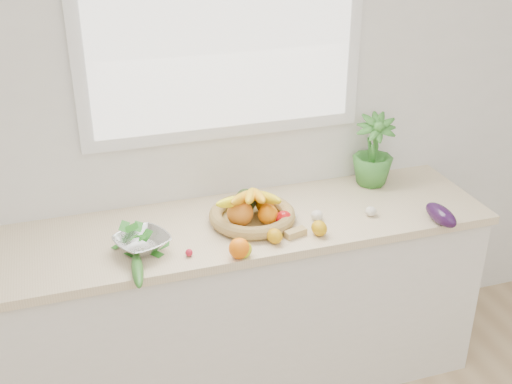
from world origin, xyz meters
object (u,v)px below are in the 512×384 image
object	(u,v)px
eggplant	(441,215)
fruit_basket	(251,211)
apple	(284,219)
cucumber	(138,270)
colander_with_spinach	(142,239)
potted_herb	(373,150)

from	to	relation	value
eggplant	fruit_basket	size ratio (longest dim) A/B	0.40
apple	cucumber	bearing A→B (deg)	-164.60
cucumber	colander_with_spinach	size ratio (longest dim) A/B	0.87
apple	potted_herb	xyz separation A→B (m)	(0.57, 0.28, 0.14)
cucumber	fruit_basket	world-z (taller)	fruit_basket
potted_herb	colander_with_spinach	bearing A→B (deg)	-166.22
apple	potted_herb	world-z (taller)	potted_herb
potted_herb	colander_with_spinach	world-z (taller)	potted_herb
eggplant	cucumber	distance (m)	1.34
eggplant	apple	bearing A→B (deg)	164.75
eggplant	colander_with_spinach	world-z (taller)	colander_with_spinach
cucumber	colander_with_spinach	distance (m)	0.18
eggplant	colander_with_spinach	size ratio (longest dim) A/B	0.71
apple	potted_herb	bearing A→B (deg)	25.94
apple	fruit_basket	xyz separation A→B (m)	(-0.12, 0.08, 0.02)
apple	fruit_basket	distance (m)	0.15
cucumber	fruit_basket	bearing A→B (deg)	26.13
colander_with_spinach	eggplant	bearing A→B (deg)	-7.35
potted_herb	fruit_basket	world-z (taller)	potted_herb
potted_herb	eggplant	bearing A→B (deg)	-76.86
apple	eggplant	distance (m)	0.70
eggplant	cucumber	size ratio (longest dim) A/B	0.82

